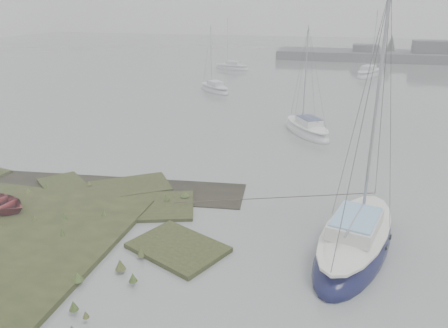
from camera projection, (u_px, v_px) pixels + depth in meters
ground at (276, 95)px, 44.80m from camera, size 160.00×160.00×0.00m
sailboat_main at (355, 243)px, 16.90m from camera, size 4.23×7.79×10.46m
sailboat_white at (307, 130)px, 31.81m from camera, size 4.65×5.88×8.12m
sailboat_far_a at (215, 89)px, 46.54m from camera, size 4.88×4.84×7.30m
sailboat_far_b at (368, 74)px, 55.90m from camera, size 4.27×6.53×8.78m
sailboat_far_c at (232, 68)px, 61.30m from camera, size 5.54×3.06×7.44m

